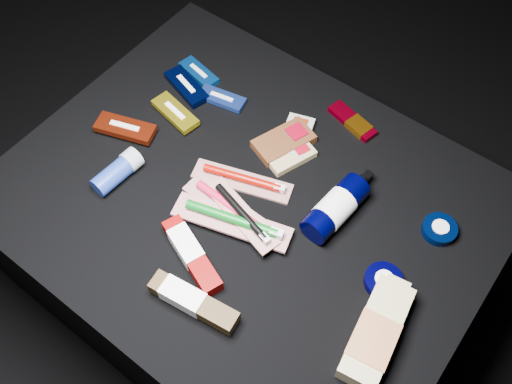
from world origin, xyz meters
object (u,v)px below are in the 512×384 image
Objects in this scene: bodywash_bottle at (376,334)px; toothpaste_carton_red at (190,252)px; lotion_bottle at (336,208)px; deodorant_stick at (118,171)px.

bodywash_bottle is 1.23× the size of toothpaste_carton_red.
lotion_bottle reaches higher than deodorant_stick.
bodywash_bottle reaches higher than toothpaste_carton_red.
deodorant_stick is at bearing -170.95° from toothpaste_carton_red.
bodywash_bottle is 0.61m from deodorant_stick.
lotion_bottle is 0.26m from bodywash_bottle.
lotion_bottle is 0.46m from deodorant_stick.
lotion_bottle is at bearing 130.06° from bodywash_bottle.
bodywash_bottle is at bearing -36.31° from lotion_bottle.
toothpaste_carton_red is at bearing -177.52° from bodywash_bottle.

